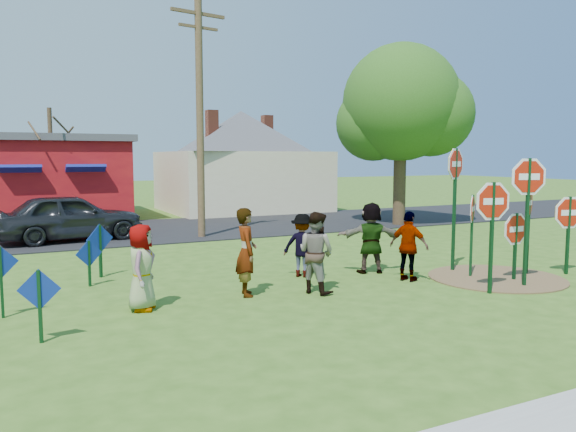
% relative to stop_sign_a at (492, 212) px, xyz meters
% --- Properties ---
extents(ground, '(120.00, 120.00, 0.00)m').
position_rel_stop_sign_a_xyz_m(ground, '(-3.21, 2.02, -1.76)').
color(ground, '#355819').
rests_on(ground, ground).
extents(road, '(120.00, 7.50, 0.04)m').
position_rel_stop_sign_a_xyz_m(road, '(-3.21, 13.52, -1.74)').
color(road, black).
rests_on(road, ground).
extents(dirt_patch, '(3.20, 3.20, 0.03)m').
position_rel_stop_sign_a_xyz_m(dirt_patch, '(1.29, 1.02, -1.74)').
color(dirt_patch, brown).
rests_on(dirt_patch, ground).
extents(red_building, '(9.40, 7.69, 3.90)m').
position_rel_stop_sign_a_xyz_m(red_building, '(-8.71, 20.01, 0.21)').
color(red_building, maroon).
rests_on(red_building, ground).
extents(cream_house, '(9.40, 9.40, 6.50)m').
position_rel_stop_sign_a_xyz_m(cream_house, '(2.29, 20.02, 1.17)').
color(cream_house, beige).
rests_on(cream_house, ground).
extents(stop_sign_a, '(1.10, 0.23, 2.54)m').
position_rel_stop_sign_a_xyz_m(stop_sign_a, '(0.00, 0.00, 0.00)').
color(stop_sign_a, '#0F391A').
rests_on(stop_sign_a, ground).
extents(stop_sign_b, '(1.02, 0.43, 3.29)m').
position_rel_stop_sign_a_xyz_m(stop_sign_b, '(0.97, 2.18, 0.65)').
color(stop_sign_b, '#0F391A').
rests_on(stop_sign_b, ground).
extents(stop_sign_c, '(1.09, 0.36, 3.05)m').
position_rel_stop_sign_a_xyz_m(stop_sign_c, '(1.20, 0.13, 0.39)').
color(stop_sign_c, '#0F391A').
rests_on(stop_sign_c, ground).
extents(stop_sign_d, '(0.84, 0.51, 2.27)m').
position_rel_stop_sign_a_xyz_m(stop_sign_d, '(2.34, 1.04, -0.13)').
color(stop_sign_d, '#0F391A').
rests_on(stop_sign_d, ground).
extents(stop_sign_e, '(1.03, 0.07, 1.75)m').
position_rel_stop_sign_a_xyz_m(stop_sign_e, '(1.48, 0.67, -0.62)').
color(stop_sign_e, '#0F391A').
rests_on(stop_sign_e, ground).
extents(stop_sign_f, '(1.07, 0.28, 2.09)m').
position_rel_stop_sign_a_xyz_m(stop_sign_f, '(3.25, 0.62, -0.32)').
color(stop_sign_f, '#0F391A').
rests_on(stop_sign_f, ground).
extents(stop_sign_g, '(0.74, 0.59, 2.14)m').
position_rel_stop_sign_a_xyz_m(stop_sign_g, '(0.84, 1.42, -0.28)').
color(stop_sign_g, '#0F391A').
rests_on(stop_sign_g, ground).
extents(blue_diamond_a, '(0.64, 0.15, 1.18)m').
position_rel_stop_sign_a_xyz_m(blue_diamond_a, '(-8.80, 0.78, -1.03)').
color(blue_diamond_a, '#0F391A').
rests_on(blue_diamond_a, ground).
extents(blue_diamond_b, '(0.61, 0.08, 1.33)m').
position_rel_stop_sign_a_xyz_m(blue_diamond_b, '(-9.35, 2.59, -0.93)').
color(blue_diamond_b, '#0F391A').
rests_on(blue_diamond_b, ground).
extents(blue_diamond_c, '(0.60, 0.21, 1.06)m').
position_rel_stop_sign_a_xyz_m(blue_diamond_c, '(-7.61, 4.52, -1.11)').
color(blue_diamond_c, '#0F391A').
rests_on(blue_diamond_c, ground).
extents(blue_diamond_d, '(0.66, 0.32, 1.31)m').
position_rel_stop_sign_a_xyz_m(blue_diamond_d, '(-7.24, 5.42, -0.96)').
color(blue_diamond_d, '#0F391A').
rests_on(blue_diamond_d, ground).
extents(person_a, '(0.82, 0.96, 1.66)m').
position_rel_stop_sign_a_xyz_m(person_a, '(-6.96, 1.98, -0.93)').
color(person_a, '#4A5095').
rests_on(person_a, ground).
extents(person_b, '(0.58, 0.76, 1.86)m').
position_rel_stop_sign_a_xyz_m(person_b, '(-4.75, 2.15, -0.83)').
color(person_b, '#2B745D').
rests_on(person_b, ground).
extents(person_c, '(0.96, 1.05, 1.76)m').
position_rel_stop_sign_a_xyz_m(person_c, '(-3.31, 1.72, -0.88)').
color(person_c, brown).
rests_on(person_c, ground).
extents(person_d, '(1.11, 1.12, 1.54)m').
position_rel_stop_sign_a_xyz_m(person_d, '(-2.80, 3.31, -0.99)').
color(person_d, '#2D2E32').
rests_on(person_d, ground).
extents(person_e, '(0.78, 1.05, 1.66)m').
position_rel_stop_sign_a_xyz_m(person_e, '(-0.80, 1.74, -0.93)').
color(person_e, '#4F2C5C').
rests_on(person_e, ground).
extents(person_f, '(1.75, 1.05, 1.79)m').
position_rel_stop_sign_a_xyz_m(person_f, '(-1.05, 2.93, -0.86)').
color(person_f, '#215339').
rests_on(person_f, ground).
extents(suv, '(5.00, 2.50, 1.64)m').
position_rel_stop_sign_a_xyz_m(suv, '(-7.30, 11.95, -0.90)').
color(suv, '#2C2B30').
rests_on(suv, road).
extents(utility_pole, '(2.06, 0.49, 8.48)m').
position_rel_stop_sign_a_xyz_m(utility_pole, '(-2.94, 10.85, 2.71)').
color(utility_pole, '#4C3823').
rests_on(utility_pole, ground).
extents(leafy_tree, '(5.40, 4.92, 7.67)m').
position_rel_stop_sign_a_xyz_m(leafy_tree, '(5.94, 10.69, 3.18)').
color(leafy_tree, '#382819').
rests_on(leafy_tree, ground).
extents(bare_tree_east, '(1.80, 1.80, 4.94)m').
position_rel_stop_sign_a_xyz_m(bare_tree_east, '(-7.52, 16.70, 1.44)').
color(bare_tree_east, '#382819').
rests_on(bare_tree_east, ground).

